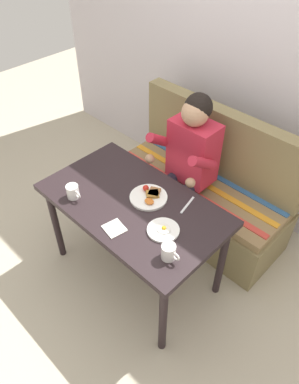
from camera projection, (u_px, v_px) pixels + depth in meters
ground_plane at (136, 271)px, 2.80m from camera, size 8.00×8.00×0.00m
back_wall at (259, 56)px, 2.59m from camera, size 4.40×0.10×2.60m
table at (133, 211)px, 2.36m from camera, size 1.20×0.70×0.73m
couch at (202, 191)px, 2.98m from camera, size 1.44×0.56×1.00m
person at (187, 157)px, 2.64m from camera, size 0.45×0.61×1.21m
plate_breakfast at (149, 196)px, 2.33m from camera, size 0.24×0.24×0.05m
plate_eggs at (163, 230)px, 2.12m from camera, size 0.19×0.19×0.04m
coffee_mug at (73, 191)px, 2.31m from camera, size 0.12×0.08×0.09m
coffee_mug_second at (169, 252)px, 1.95m from camera, size 0.12×0.08×0.09m
napkin at (114, 228)px, 2.14m from camera, size 0.14×0.13×0.01m
fork at (187, 205)px, 2.28m from camera, size 0.05×0.17×0.00m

